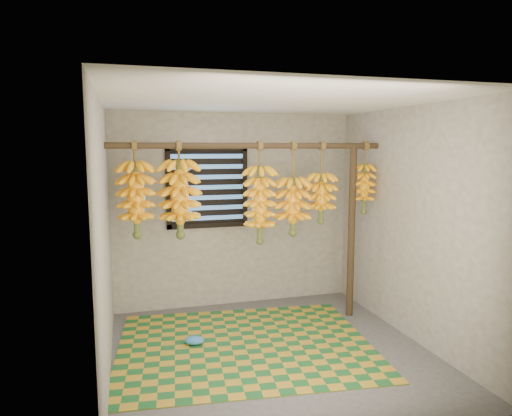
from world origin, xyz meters
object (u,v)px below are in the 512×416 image
object	(u,v)px
woven_mat	(245,345)
banana_bunch_b	(180,199)
support_post	(351,232)
banana_bunch_d	(260,205)
banana_bunch_c	(293,206)
banana_bunch_e	(321,198)
plastic_bag	(195,340)
banana_bunch_a	(136,199)
banana_bunch_f	(364,188)

from	to	relation	value
woven_mat	banana_bunch_b	bearing A→B (deg)	139.78
support_post	banana_bunch_d	bearing A→B (deg)	180.00
support_post	banana_bunch_b	xyz separation A→B (m)	(-1.98, 0.00, 0.45)
banana_bunch_c	banana_bunch_d	size ratio (longest dim) A/B	0.93
banana_bunch_d	banana_bunch_e	xyz separation A→B (m)	(0.73, 0.00, 0.05)
plastic_bag	banana_bunch_a	xyz separation A→B (m)	(-0.52, 0.33, 1.41)
banana_bunch_b	banana_bunch_e	world-z (taller)	same
plastic_bag	banana_bunch_c	distance (m)	1.76
support_post	banana_bunch_c	size ratio (longest dim) A/B	1.94
banana_bunch_b	woven_mat	bearing A→B (deg)	-40.22
woven_mat	banana_bunch_c	size ratio (longest dim) A/B	2.42
banana_bunch_c	banana_bunch_f	bearing A→B (deg)	0.00
banana_bunch_c	banana_bunch_f	distance (m)	0.90
plastic_bag	banana_bunch_d	bearing A→B (deg)	22.92
banana_bunch_b	banana_bunch_c	bearing A→B (deg)	-0.00
banana_bunch_b	banana_bunch_c	distance (m)	1.25
woven_mat	banana_bunch_b	distance (m)	1.63
woven_mat	banana_bunch_d	bearing A→B (deg)	58.25
banana_bunch_a	banana_bunch_b	bearing A→B (deg)	-0.00
banana_bunch_c	woven_mat	bearing A→B (deg)	-144.87
banana_bunch_a	banana_bunch_c	world-z (taller)	same
banana_bunch_a	banana_bunch_d	world-z (taller)	same
banana_bunch_b	banana_bunch_e	distance (m)	1.59
support_post	banana_bunch_b	size ratio (longest dim) A/B	2.01
support_post	banana_bunch_b	distance (m)	2.03
woven_mat	banana_bunch_f	distance (m)	2.22
support_post	banana_bunch_a	world-z (taller)	banana_bunch_a
banana_bunch_a	banana_bunch_d	size ratio (longest dim) A/B	0.88
plastic_bag	banana_bunch_b	bearing A→B (deg)	103.44
plastic_bag	banana_bunch_d	xyz separation A→B (m)	(0.78, 0.33, 1.31)
banana_bunch_a	banana_bunch_d	distance (m)	1.30
banana_bunch_c	banana_bunch_d	xyz separation A→B (m)	(-0.38, 0.00, 0.03)
banana_bunch_a	banana_bunch_e	distance (m)	2.02
banana_bunch_b	banana_bunch_d	xyz separation A→B (m)	(0.86, 0.00, -0.09)
plastic_bag	banana_bunch_e	distance (m)	2.06
support_post	banana_bunch_e	bearing A→B (deg)	180.00
plastic_bag	banana_bunch_c	world-z (taller)	banana_bunch_c
plastic_bag	banana_bunch_c	size ratio (longest dim) A/B	0.20
plastic_bag	banana_bunch_e	xyz separation A→B (m)	(1.51, 0.33, 1.37)
woven_mat	banana_bunch_d	distance (m)	1.47
woven_mat	support_post	bearing A→B (deg)	18.71
woven_mat	banana_bunch_e	bearing A→B (deg)	25.09
banana_bunch_a	banana_bunch_c	bearing A→B (deg)	-0.00
plastic_bag	banana_bunch_a	distance (m)	1.54
woven_mat	banana_bunch_f	bearing A→B (deg)	17.02
banana_bunch_e	banana_bunch_f	world-z (taller)	same
banana_bunch_b	banana_bunch_f	bearing A→B (deg)	-0.00
plastic_bag	banana_bunch_a	bearing A→B (deg)	147.38
banana_bunch_a	banana_bunch_c	size ratio (longest dim) A/B	0.94
woven_mat	banana_bunch_d	world-z (taller)	banana_bunch_d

